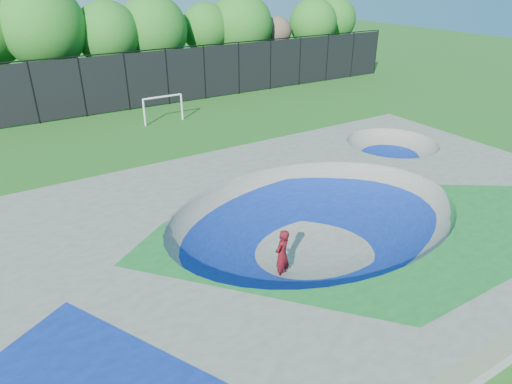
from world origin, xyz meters
TOP-DOWN VIEW (x-y plane):
  - ground at (0.00, 0.00)m, footprint 120.00×120.00m
  - skate_deck at (0.00, 0.00)m, footprint 22.00×14.00m
  - skater at (-2.11, -0.93)m, footprint 0.76×0.65m
  - skateboard at (-2.11, -0.93)m, footprint 0.81×0.42m
  - soccer_goal at (0.97, 16.89)m, footprint 2.69×0.12m
  - fence at (0.00, 21.00)m, footprint 48.09×0.09m
  - treeline at (-1.13, 25.69)m, footprint 52.57×7.14m

SIDE VIEW (x-z plane):
  - ground at x=0.00m, z-range 0.00..0.00m
  - skateboard at x=-2.11m, z-range 0.00..0.05m
  - skate_deck at x=0.00m, z-range 0.00..1.50m
  - skater at x=-2.11m, z-range 0.00..1.78m
  - soccer_goal at x=0.97m, z-range 0.34..2.11m
  - fence at x=0.00m, z-range 0.08..4.12m
  - treeline at x=-1.13m, z-range 0.71..9.10m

